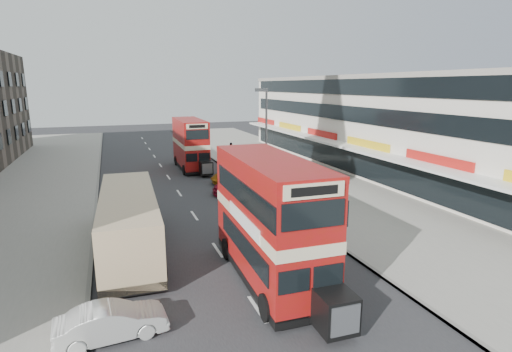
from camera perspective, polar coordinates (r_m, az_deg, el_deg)
name	(u,v)px	position (r m, az deg, el deg)	size (l,w,h in m)	color
ground	(278,340)	(14.62, 3.11, -22.11)	(160.00, 160.00, 0.00)	#28282B
road_surface	(179,193)	(32.47, -10.82, -2.39)	(12.00, 90.00, 0.01)	#28282B
pavement_right	(314,180)	(36.22, 8.24, -0.61)	(12.00, 90.00, 0.15)	gray
pavement_left	(5,208)	(32.90, -31.95, -3.81)	(12.00, 90.00, 0.15)	gray
kerb_left	(97,200)	(32.12, -21.63, -3.11)	(0.20, 90.00, 0.16)	gray
kerb_right	(252,186)	(33.89, -0.60, -1.40)	(0.20, 90.00, 0.16)	gray
commercial_row	(379,123)	(41.40, 16.95, 7.12)	(9.90, 46.20, 9.30)	beige
street_lamp	(265,132)	(31.34, 1.33, 6.20)	(1.00, 0.20, 8.12)	slate
bus_main	(270,219)	(17.32, 2.00, -6.15)	(2.81, 9.53, 5.22)	black
bus_second	(190,144)	(41.33, -9.25, 4.50)	(2.48, 8.81, 4.84)	black
coach	(129,220)	(21.61, -17.52, -5.94)	(3.07, 10.65, 2.80)	black
car_left_front	(112,322)	(15.15, -19.75, -18.85)	(1.27, 3.64, 1.20)	silver
car_right_a	(245,185)	(31.49, -1.62, -1.27)	(2.05, 5.04, 1.46)	maroon
car_right_b	(236,176)	(35.06, -2.83, -0.03)	(2.04, 4.43, 1.23)	#B36D11
pedestrian_near	(307,194)	(28.29, 7.19, -2.58)	(0.57, 0.39, 1.56)	gray
pedestrian_far	(231,151)	(45.14, -3.58, 3.52)	(1.16, 0.48, 1.97)	gray
cyclist	(228,184)	(31.61, -3.97, -1.14)	(0.79, 1.86, 2.29)	gray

